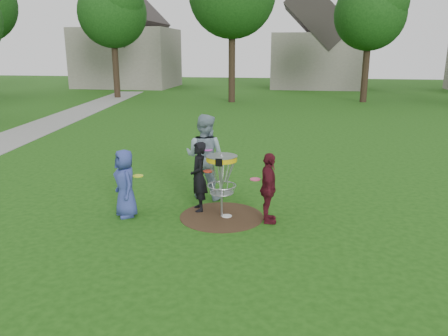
% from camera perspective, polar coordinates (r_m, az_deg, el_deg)
% --- Properties ---
extents(ground, '(100.00, 100.00, 0.00)m').
position_cam_1_polar(ground, '(9.41, -0.30, -6.36)').
color(ground, '#19470F').
rests_on(ground, ground).
extents(dirt_patch, '(1.80, 1.80, 0.01)m').
position_cam_1_polar(dirt_patch, '(9.41, -0.30, -6.33)').
color(dirt_patch, '#47331E').
rests_on(dirt_patch, ground).
extents(concrete_path, '(7.75, 39.92, 0.02)m').
position_cam_1_polar(concrete_path, '(20.51, -24.84, 4.04)').
color(concrete_path, '#9E9E99').
rests_on(concrete_path, ground).
extents(player_blue, '(0.81, 0.85, 1.46)m').
position_cam_1_polar(player_blue, '(9.46, -12.78, -1.95)').
color(player_blue, '#323F8B').
rests_on(player_blue, ground).
extents(player_black, '(0.56, 0.66, 1.55)m').
position_cam_1_polar(player_black, '(9.56, -3.32, -1.14)').
color(player_black, black).
rests_on(player_black, ground).
extents(player_grey, '(1.13, 0.96, 2.02)m').
position_cam_1_polar(player_grey, '(10.37, -2.54, 1.50)').
color(player_grey, '#8097A5').
rests_on(player_grey, ground).
extents(player_maroon, '(0.45, 0.89, 1.47)m').
position_cam_1_polar(player_maroon, '(8.93, 5.83, -2.65)').
color(player_maroon, '#52121D').
rests_on(player_maroon, ground).
extents(disc_on_grass, '(0.22, 0.22, 0.02)m').
position_cam_1_polar(disc_on_grass, '(9.41, 0.36, -6.30)').
color(disc_on_grass, white).
rests_on(disc_on_grass, ground).
extents(disc_golf_basket, '(0.66, 0.67, 1.38)m').
position_cam_1_polar(disc_golf_basket, '(9.09, -0.31, -0.37)').
color(disc_golf_basket, '#9EA0A5').
rests_on(disc_golf_basket, ground).
extents(held_discs, '(2.68, 1.43, 0.36)m').
position_cam_1_polar(held_discs, '(9.37, -2.88, -0.06)').
color(held_discs, '#E2F91B').
rests_on(held_discs, ground).
extents(tree_row, '(51.20, 17.42, 9.90)m').
position_cam_1_polar(tree_row, '(29.46, 7.89, 20.32)').
color(tree_row, '#38281C').
rests_on(tree_row, ground).
extents(house_row, '(44.50, 10.65, 11.62)m').
position_cam_1_polar(house_row, '(41.84, 14.53, 15.57)').
color(house_row, gray).
rests_on(house_row, ground).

